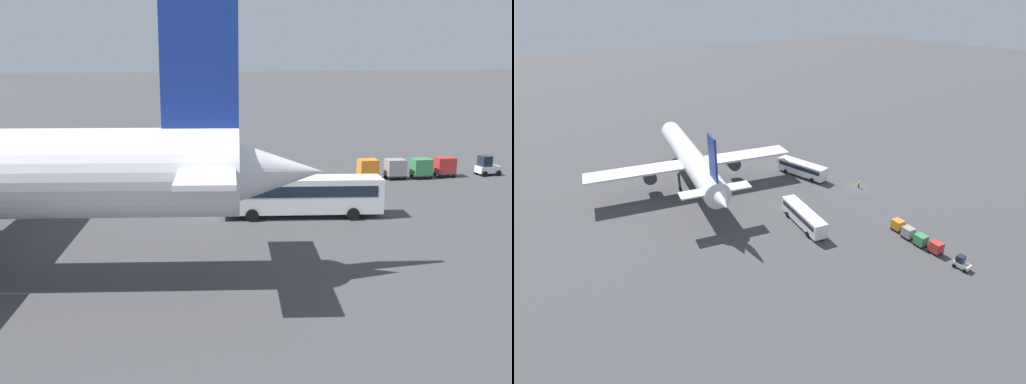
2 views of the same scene
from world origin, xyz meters
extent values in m
plane|color=#424244|center=(0.00, 0.00, 0.00)|extent=(600.00, 600.00, 0.00)
cylinder|color=silver|center=(21.35, 30.33, 6.44)|extent=(42.35, 11.39, 4.95)
cone|color=silver|center=(43.37, 26.89, 6.44)|extent=(6.11, 5.49, 4.71)
cone|color=silver|center=(-0.91, 33.81, 6.44)|extent=(7.05, 5.40, 4.46)
cube|color=silver|center=(21.15, 42.67, 5.82)|extent=(8.40, 19.98, 0.44)
cube|color=silver|center=(17.39, 18.65, 5.82)|extent=(8.40, 19.98, 0.44)
cube|color=navy|center=(2.63, 33.26, 12.88)|extent=(4.21, 1.01, 7.93)
cube|color=silver|center=(2.22, 33.32, 6.94)|extent=(4.90, 13.18, 0.28)
cylinder|color=#38383D|center=(21.95, 39.61, 4.24)|extent=(5.41, 3.47, 2.72)
cylinder|color=#38383D|center=(19.09, 21.32, 4.24)|extent=(5.41, 3.47, 2.72)
cylinder|color=#38383D|center=(35.91, 28.06, 1.98)|extent=(0.50, 0.50, 3.96)
cylinder|color=black|center=(35.91, 28.06, 0.45)|extent=(0.97, 0.63, 0.90)
cylinder|color=#38383D|center=(19.77, 33.84, 1.98)|extent=(0.50, 0.50, 3.96)
cylinder|color=black|center=(19.77, 33.84, 0.45)|extent=(0.97, 0.63, 0.90)
cylinder|color=#38383D|center=(18.77, 27.48, 1.98)|extent=(0.50, 0.50, 3.96)
cylinder|color=black|center=(18.77, 27.48, 0.45)|extent=(0.97, 0.63, 0.90)
cube|color=white|center=(11.75, 6.65, 1.88)|extent=(12.93, 6.10, 2.86)
cube|color=#192333|center=(11.75, 6.65, 2.38)|extent=(11.97, 5.86, 0.91)
cylinder|color=black|center=(15.14, 9.11, 0.50)|extent=(1.04, 0.56, 1.00)
cylinder|color=black|center=(15.92, 6.32, 0.50)|extent=(1.04, 0.56, 1.00)
cylinder|color=black|center=(7.58, 6.98, 0.50)|extent=(1.04, 0.56, 1.00)
cylinder|color=black|center=(8.37, 4.20, 0.50)|extent=(1.04, 0.56, 1.00)
cube|color=white|center=(-6.72, 20.13, 1.82)|extent=(13.01, 4.40, 2.74)
cube|color=#192333|center=(-6.72, 20.13, 2.30)|extent=(12.01, 4.29, 0.88)
cylinder|color=black|center=(-2.61, 20.90, 0.50)|extent=(1.03, 0.44, 1.00)
cylinder|color=black|center=(-3.00, 18.23, 0.50)|extent=(1.03, 0.44, 1.00)
cylinder|color=black|center=(-10.45, 22.04, 0.50)|extent=(1.03, 0.44, 1.00)
cylinder|color=black|center=(-10.83, 19.37, 0.50)|extent=(1.03, 0.44, 1.00)
cube|color=white|center=(-30.61, 7.46, 0.65)|extent=(2.51, 1.51, 0.70)
cube|color=#192333|center=(-30.19, 7.50, 1.55)|extent=(1.18, 1.26, 1.10)
cylinder|color=black|center=(-29.84, 8.24, 0.30)|extent=(0.62, 0.27, 0.60)
cylinder|color=black|center=(-29.71, 6.84, 0.30)|extent=(0.62, 0.27, 0.60)
cylinder|color=black|center=(-31.51, 8.08, 0.30)|extent=(0.62, 0.27, 0.60)
cylinder|color=black|center=(-31.38, 6.69, 0.30)|extent=(0.62, 0.27, 0.60)
cylinder|color=#1E1E2D|center=(-0.39, 0.09, 0.42)|extent=(0.32, 0.32, 0.85)
cylinder|color=yellow|center=(-0.39, 0.09, 1.18)|extent=(0.38, 0.38, 0.65)
sphere|color=tan|center=(-0.39, 0.09, 1.62)|extent=(0.24, 0.24, 0.24)
cube|color=#38383D|center=(-25.73, 7.34, 0.41)|extent=(2.06, 1.76, 0.10)
cube|color=#B72D28|center=(-25.73, 7.34, 1.26)|extent=(1.96, 1.67, 1.60)
cylinder|color=black|center=(-24.94, 7.95, 0.18)|extent=(0.36, 0.13, 0.36)
cylinder|color=black|center=(-24.99, 6.67, 0.18)|extent=(0.36, 0.13, 0.36)
cylinder|color=black|center=(-26.46, 8.01, 0.18)|extent=(0.36, 0.13, 0.36)
cylinder|color=black|center=(-26.51, 6.73, 0.18)|extent=(0.36, 0.13, 0.36)
cube|color=#38383D|center=(-22.94, 7.67, 0.41)|extent=(2.06, 1.76, 0.10)
cube|color=#38844C|center=(-22.94, 7.67, 1.26)|extent=(1.96, 1.67, 1.60)
cylinder|color=black|center=(-22.16, 8.28, 0.18)|extent=(0.36, 0.13, 0.36)
cylinder|color=black|center=(-22.21, 7.00, 0.18)|extent=(0.36, 0.13, 0.36)
cylinder|color=black|center=(-23.68, 8.34, 0.18)|extent=(0.36, 0.13, 0.36)
cylinder|color=black|center=(-23.73, 7.06, 0.18)|extent=(0.36, 0.13, 0.36)
cube|color=#38383D|center=(-20.16, 7.52, 0.41)|extent=(2.06, 1.76, 0.10)
cube|color=gray|center=(-20.16, 7.52, 1.26)|extent=(1.96, 1.67, 1.60)
cylinder|color=black|center=(-19.37, 8.13, 0.18)|extent=(0.36, 0.13, 0.36)
cylinder|color=black|center=(-19.42, 6.85, 0.18)|extent=(0.36, 0.13, 0.36)
cylinder|color=black|center=(-20.89, 8.18, 0.18)|extent=(0.36, 0.13, 0.36)
cylinder|color=black|center=(-20.94, 6.91, 0.18)|extent=(0.36, 0.13, 0.36)
cube|color=#38383D|center=(-17.37, 7.01, 0.41)|extent=(2.06, 1.76, 0.10)
cube|color=orange|center=(-17.37, 7.01, 1.26)|extent=(1.96, 1.67, 1.60)
cylinder|color=black|center=(-16.59, 7.62, 0.18)|extent=(0.36, 0.13, 0.36)
cylinder|color=black|center=(-16.64, 6.34, 0.18)|extent=(0.36, 0.13, 0.36)
cylinder|color=black|center=(-18.11, 7.68, 0.18)|extent=(0.36, 0.13, 0.36)
cylinder|color=black|center=(-18.16, 6.40, 0.18)|extent=(0.36, 0.13, 0.36)
camera|label=1|loc=(6.45, 68.04, 13.17)|focal=45.00mm
camera|label=2|loc=(-57.17, 59.73, 37.66)|focal=28.00mm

